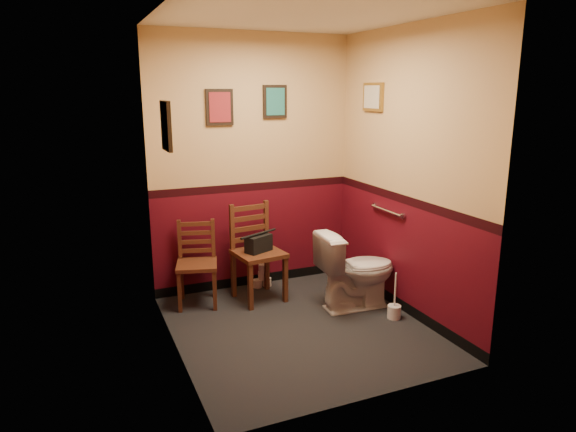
% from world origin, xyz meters
% --- Properties ---
extents(floor, '(2.20, 2.40, 0.00)m').
position_xyz_m(floor, '(0.00, 0.00, 0.00)').
color(floor, black).
rests_on(floor, ground).
extents(ceiling, '(2.20, 2.40, 0.00)m').
position_xyz_m(ceiling, '(0.00, 0.00, 2.70)').
color(ceiling, silver).
rests_on(ceiling, ground).
extents(wall_back, '(2.20, 0.00, 2.70)m').
position_xyz_m(wall_back, '(0.00, 1.20, 1.35)').
color(wall_back, '#4A0813').
rests_on(wall_back, ground).
extents(wall_front, '(2.20, 0.00, 2.70)m').
position_xyz_m(wall_front, '(0.00, -1.20, 1.35)').
color(wall_front, '#4A0813').
rests_on(wall_front, ground).
extents(wall_left, '(0.00, 2.40, 2.70)m').
position_xyz_m(wall_left, '(-1.10, 0.00, 1.35)').
color(wall_left, '#4A0813').
rests_on(wall_left, ground).
extents(wall_right, '(0.00, 2.40, 2.70)m').
position_xyz_m(wall_right, '(1.10, 0.00, 1.35)').
color(wall_right, '#4A0813').
rests_on(wall_right, ground).
extents(grab_bar, '(0.05, 0.56, 0.06)m').
position_xyz_m(grab_bar, '(1.07, 0.25, 0.95)').
color(grab_bar, silver).
rests_on(grab_bar, wall_right).
extents(framed_print_back_a, '(0.28, 0.04, 0.36)m').
position_xyz_m(framed_print_back_a, '(-0.35, 1.18, 1.95)').
color(framed_print_back_a, black).
rests_on(framed_print_back_a, wall_back).
extents(framed_print_back_b, '(0.26, 0.04, 0.34)m').
position_xyz_m(framed_print_back_b, '(0.25, 1.18, 2.00)').
color(framed_print_back_b, black).
rests_on(framed_print_back_b, wall_back).
extents(framed_print_left, '(0.04, 0.30, 0.38)m').
position_xyz_m(framed_print_left, '(-1.08, 0.10, 1.85)').
color(framed_print_left, black).
rests_on(framed_print_left, wall_left).
extents(framed_print_right, '(0.04, 0.34, 0.28)m').
position_xyz_m(framed_print_right, '(1.08, 0.60, 2.05)').
color(framed_print_right, olive).
rests_on(framed_print_right, wall_right).
extents(toilet, '(0.81, 0.48, 0.77)m').
position_xyz_m(toilet, '(0.72, 0.21, 0.39)').
color(toilet, white).
rests_on(toilet, floor).
extents(toilet_brush, '(0.13, 0.13, 0.46)m').
position_xyz_m(toilet_brush, '(0.92, -0.17, 0.07)').
color(toilet_brush, silver).
rests_on(toilet_brush, floor).
extents(chair_left, '(0.48, 0.48, 0.85)m').
position_xyz_m(chair_left, '(-0.71, 0.93, 0.42)').
color(chair_left, '#562B19').
rests_on(chair_left, floor).
extents(chair_right, '(0.52, 0.52, 0.99)m').
position_xyz_m(chair_right, '(-0.11, 0.82, 0.50)').
color(chair_right, '#562B19').
rests_on(chair_right, floor).
extents(handbag, '(0.31, 0.24, 0.20)m').
position_xyz_m(handbag, '(-0.10, 0.78, 0.60)').
color(handbag, black).
rests_on(handbag, chair_right).
extents(tp_stack, '(0.21, 0.13, 0.27)m').
position_xyz_m(tp_stack, '(0.05, 1.08, 0.11)').
color(tp_stack, silver).
rests_on(tp_stack, floor).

